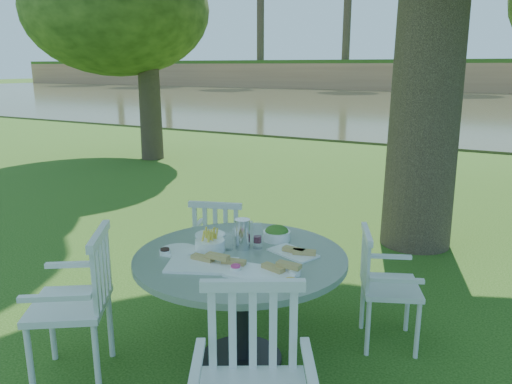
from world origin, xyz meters
TOP-DOWN VIEW (x-y plane):
  - ground at (0.00, 0.00)m, footprint 140.00×140.00m
  - table at (0.59, -1.11)m, footprint 1.40×1.40m
  - chair_ne at (1.34, -0.42)m, footprint 0.54×0.55m
  - chair_nw at (-0.07, -0.34)m, footprint 0.56×0.54m
  - chair_sw at (-0.20, -1.72)m, footprint 0.67×0.68m
  - chair_se at (1.14, -1.95)m, footprint 0.67×0.66m
  - tableware at (0.55, -1.08)m, footprint 1.06×0.96m
  - river at (0.00, 23.00)m, footprint 100.00×28.00m

SIDE VIEW (x-z plane):
  - ground at x=0.00m, z-range 0.00..0.00m
  - river at x=0.00m, z-range -0.06..0.06m
  - chair_ne at x=1.34m, z-range 0.08..0.93m
  - chair_nw at x=-0.07m, z-range 0.08..0.97m
  - chair_sw at x=-0.20m, z-range 0.09..1.08m
  - chair_se at x=1.14m, z-range 0.09..1.09m
  - table at x=0.59m, z-range 0.24..1.03m
  - tableware at x=0.55m, z-range 0.72..0.93m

